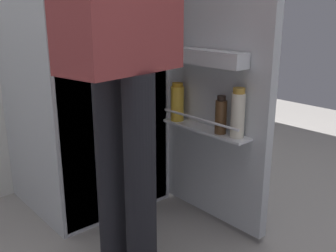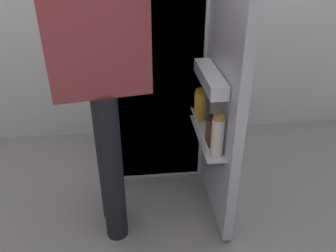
# 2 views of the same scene
# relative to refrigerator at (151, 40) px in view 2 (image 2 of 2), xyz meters

# --- Properties ---
(ground_plane) EXTENTS (6.24, 6.24, 0.00)m
(ground_plane) POSITION_rel_refrigerator_xyz_m (-0.03, -0.53, -0.90)
(ground_plane) COLOR gray
(refrigerator) EXTENTS (0.73, 1.31, 1.81)m
(refrigerator) POSITION_rel_refrigerator_xyz_m (0.00, 0.00, 0.00)
(refrigerator) COLOR silver
(refrigerator) RESTS_ON ground_plane
(person) EXTENTS (0.65, 0.71, 1.72)m
(person) POSITION_rel_refrigerator_xyz_m (-0.27, -0.70, 0.14)
(person) COLOR black
(person) RESTS_ON ground_plane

